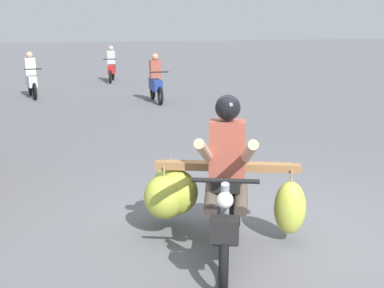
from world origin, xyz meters
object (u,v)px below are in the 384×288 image
motorbike_distant_ahead_right (156,82)px  motorbike_distant_far_ahead (31,79)px  motorbike_main_loaded (206,192)px  motorbike_distant_ahead_left (112,67)px

motorbike_distant_ahead_right → motorbike_distant_far_ahead: 4.00m
motorbike_main_loaded → motorbike_distant_ahead_left: bearing=83.6°
motorbike_distant_ahead_left → motorbike_distant_far_ahead: bearing=-131.5°
motorbike_main_loaded → motorbike_distant_ahead_right: motorbike_main_loaded is taller
motorbike_distant_ahead_right → motorbike_distant_far_ahead: same height
motorbike_distant_far_ahead → motorbike_main_loaded: bearing=-83.0°
motorbike_distant_ahead_left → motorbike_distant_far_ahead: (-3.10, -3.50, 0.00)m
motorbike_distant_ahead_left → motorbike_distant_ahead_right: (0.30, -5.62, 0.00)m
motorbike_main_loaded → motorbike_distant_far_ahead: 11.60m
motorbike_distant_ahead_left → motorbike_distant_far_ahead: size_ratio=0.98×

